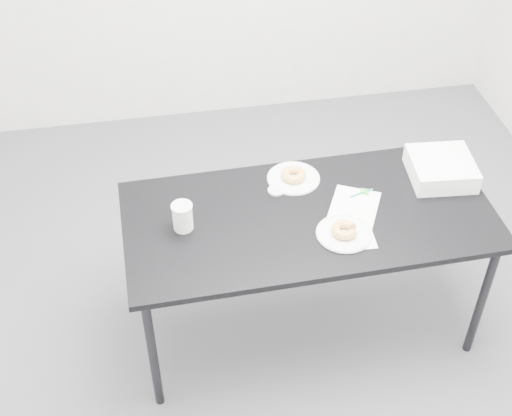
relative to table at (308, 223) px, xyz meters
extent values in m
plane|color=#535358|center=(-0.17, 0.05, -0.71)|extent=(4.00, 4.00, 0.00)
cube|color=black|center=(0.00, 0.00, 0.04)|extent=(1.70, 0.82, 0.03)
cylinder|color=black|center=(-0.77, -0.35, -0.34)|extent=(0.04, 0.04, 0.74)
cylinder|color=black|center=(-0.78, 0.32, -0.34)|extent=(0.04, 0.04, 0.74)
cylinder|color=black|center=(0.78, -0.32, -0.34)|extent=(0.04, 0.04, 0.74)
cylinder|color=black|center=(0.77, 0.35, -0.34)|extent=(0.04, 0.04, 0.74)
cube|color=white|center=(0.21, 0.01, 0.06)|extent=(0.31, 0.33, 0.00)
cube|color=green|center=(0.29, 0.10, 0.06)|extent=(0.06, 0.06, 0.00)
cylinder|color=#0D9557|center=(0.27, 0.09, 0.06)|extent=(0.12, 0.04, 0.01)
cube|color=white|center=(0.16, -0.18, 0.06)|extent=(0.18, 0.18, 0.00)
cylinder|color=white|center=(0.12, -0.16, 0.06)|extent=(0.25, 0.25, 0.01)
torus|color=#CE8241|center=(0.12, -0.16, 0.09)|extent=(0.14, 0.14, 0.04)
cylinder|color=white|center=(-0.02, 0.26, 0.06)|extent=(0.25, 0.25, 0.01)
torus|color=#CE8241|center=(-0.02, 0.26, 0.08)|extent=(0.14, 0.14, 0.04)
cylinder|color=white|center=(-0.57, 0.01, 0.13)|extent=(0.09, 0.09, 0.13)
cylinder|color=silver|center=(-0.12, 0.18, 0.06)|extent=(0.08, 0.08, 0.01)
cube|color=white|center=(0.68, 0.15, 0.11)|extent=(0.32, 0.32, 0.10)
camera|label=1|loc=(-0.67, -2.31, 2.23)|focal=50.00mm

